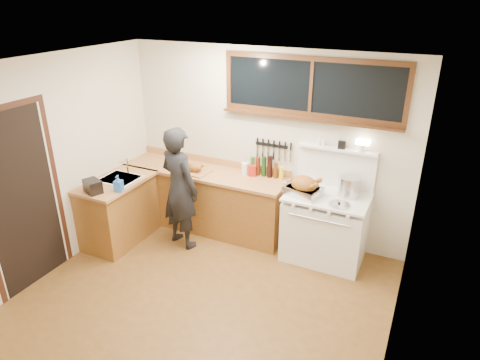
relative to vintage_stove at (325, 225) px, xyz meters
The scene contains 20 objects.
ground_plane 1.79m from the vintage_stove, 125.35° to the right, with size 4.00×3.50×0.02m, color brown.
room_shell 2.10m from the vintage_stove, 125.35° to the right, with size 4.10×3.60×2.65m.
counter_back 1.80m from the vintage_stove, behind, with size 2.44×0.64×1.00m.
counter_left 2.81m from the vintage_stove, 163.78° to the right, with size 0.64×1.09×0.90m.
sink_unit 2.80m from the vintage_stove, 165.18° to the right, with size 0.50×0.45×0.37m.
vintage_stove is the anchor object (origin of this frame).
back_window 1.68m from the vintage_stove, 142.43° to the left, with size 2.32×0.13×0.77m.
left_doorway 3.63m from the vintage_stove, 146.76° to the right, with size 0.02×1.04×2.17m.
knife_strip 1.26m from the vintage_stove, 160.07° to the left, with size 0.52×0.03×0.28m.
man 1.96m from the vintage_stove, 164.57° to the right, with size 0.70×0.56×1.68m.
soap_bottle 2.69m from the vintage_stove, 157.18° to the right, with size 0.12×0.12×0.21m.
toaster 3.00m from the vintage_stove, 156.23° to the right, with size 0.28×0.24×0.17m.
cutting_board 1.95m from the vintage_stove, behind, with size 0.43×0.34×0.14m.
roast_turkey 0.62m from the vintage_stove, 159.04° to the right, with size 0.50×0.42×0.25m.
stockpot 0.61m from the vintage_stove, 22.44° to the left, with size 0.28×0.28×0.25m.
saucepan 0.57m from the vintage_stove, 61.83° to the left, with size 0.17×0.29×0.12m.
pot_lid 0.53m from the vintage_stove, 49.55° to the right, with size 0.31×0.31×0.04m.
coffee_tin 1.22m from the vintage_stove, behind, with size 0.12×0.10×0.15m.
pitcher 1.33m from the vintage_stove, behind, with size 0.12×0.12×0.17m.
bottle_cluster 1.11m from the vintage_stove, 166.79° to the left, with size 0.49×0.07×0.30m.
Camera 1 is at (2.06, -3.39, 3.22)m, focal length 32.00 mm.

